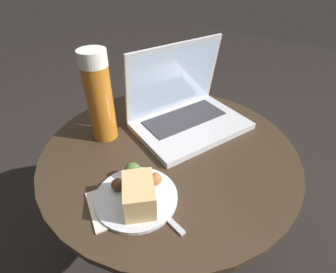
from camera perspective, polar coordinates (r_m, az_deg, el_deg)
ground_plane at (r=1.13m, az=0.23°, el=-23.50°), size 6.00×6.00×0.00m
table at (r=0.83m, az=0.29°, el=-10.71°), size 0.69×0.69×0.52m
napkin at (r=0.60m, az=-9.00°, el=-13.49°), size 0.19×0.17×0.00m
laptop at (r=0.80m, az=3.74°, el=5.86°), size 0.38×0.32×0.24m
beer_glass at (r=0.72m, az=-14.74°, el=8.34°), size 0.07×0.07×0.25m
snack_plate at (r=0.58m, az=-6.67°, el=-12.14°), size 0.18×0.18×0.07m
fork at (r=0.59m, az=-3.99°, el=-13.75°), size 0.06×0.19×0.00m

